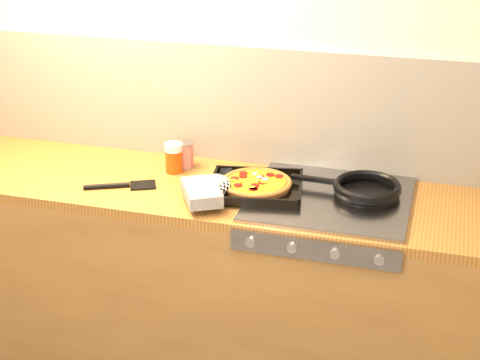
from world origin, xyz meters
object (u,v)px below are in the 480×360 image
(juice_glass, at_px, (174,157))
(frying_pan, at_px, (366,189))
(tomato_can, at_px, (184,155))
(pizza_on_tray, at_px, (241,186))

(juice_glass, bearing_deg, frying_pan, -2.80)
(frying_pan, xyz_separation_m, tomato_can, (-0.77, 0.10, 0.02))
(pizza_on_tray, xyz_separation_m, frying_pan, (0.46, 0.11, -0.00))
(pizza_on_tray, distance_m, juice_glass, 0.36)
(tomato_can, relative_size, juice_glass, 0.89)
(pizza_on_tray, distance_m, tomato_can, 0.37)
(juice_glass, bearing_deg, pizza_on_tray, -23.80)
(pizza_on_tray, height_order, juice_glass, juice_glass)
(frying_pan, distance_m, juice_glass, 0.79)
(pizza_on_tray, bearing_deg, tomato_can, 146.20)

